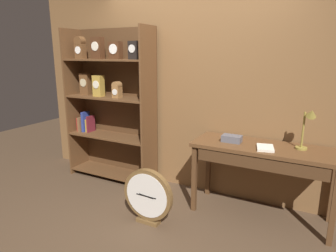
{
  "coord_description": "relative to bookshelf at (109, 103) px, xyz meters",
  "views": [
    {
      "loc": [
        1.42,
        -2.14,
        1.74
      ],
      "look_at": [
        -0.07,
        0.69,
        0.95
      ],
      "focal_mm": 31.58,
      "sensor_mm": 36.0,
      "label": 1
    }
  ],
  "objects": [
    {
      "name": "open_repair_manual",
      "position": [
        2.13,
        -0.21,
        -0.26
      ],
      "size": [
        0.21,
        0.25,
        0.02
      ],
      "primitive_type": "cube",
      "rotation": [
        0.0,
        0.0,
        0.23
      ],
      "color": "silver",
      "rests_on": "workbench"
    },
    {
      "name": "toolbox_small",
      "position": [
        1.76,
        -0.12,
        -0.24
      ],
      "size": [
        0.21,
        0.13,
        0.07
      ],
      "primitive_type": "cube",
      "color": "#595960",
      "rests_on": "workbench"
    },
    {
      "name": "bookshelf",
      "position": [
        0.0,
        0.0,
        0.0
      ],
      "size": [
        1.28,
        0.39,
        2.07
      ],
      "color": "brown",
      "rests_on": "ground"
    },
    {
      "name": "back_wood_panel",
      "position": [
        1.17,
        0.23,
        0.22
      ],
      "size": [
        4.8,
        0.05,
        2.6
      ],
      "primitive_type": "cube",
      "color": "brown",
      "rests_on": "ground"
    },
    {
      "name": "workbench",
      "position": [
        2.11,
        -0.13,
        -0.38
      ],
      "size": [
        1.47,
        0.55,
        0.8
      ],
      "color": "brown",
      "rests_on": "ground"
    },
    {
      "name": "desk_lamp",
      "position": [
        2.49,
        -0.07,
        -0.01
      ],
      "size": [
        0.18,
        0.18,
        0.44
      ],
      "color": "olive",
      "rests_on": "workbench"
    },
    {
      "name": "ground_plane",
      "position": [
        1.17,
        -1.03,
        -1.08
      ],
      "size": [
        10.0,
        10.0,
        0.0
      ],
      "primitive_type": "plane",
      "color": "#4C3826"
    },
    {
      "name": "round_clock_large",
      "position": [
        1.1,
        -0.8,
        -0.78
      ],
      "size": [
        0.56,
        0.11,
        0.6
      ],
      "color": "brown",
      "rests_on": "ground"
    }
  ]
}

